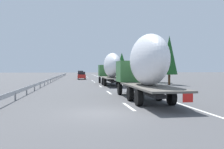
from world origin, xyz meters
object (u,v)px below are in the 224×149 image
truck_trailing (144,65)px  car_red_compact (82,75)px  road_sign (109,69)px  car_black_suv (80,74)px  truck_lead (111,67)px

truck_trailing → car_red_compact: 39.07m
car_red_compact → road_sign: bearing=-67.2°
car_black_suv → road_sign: (-18.60, -6.88, 1.36)m
truck_trailing → car_red_compact: (38.84, 3.88, -1.73)m
car_black_suv → road_sign: size_ratio=1.37×
car_red_compact → truck_trailing: bearing=-174.3°
truck_lead → car_black_suv: 43.07m
truck_lead → car_red_compact: 21.76m
car_black_suv → car_red_compact: size_ratio=0.96×
car_black_suv → truck_trailing: bearing=-176.4°
truck_lead → car_red_compact: size_ratio=2.97×
truck_trailing → road_sign: truck_trailing is taller
car_black_suv → car_red_compact: (-21.53, 0.10, -0.04)m
car_red_compact → truck_lead: bearing=-169.7°
truck_trailing → truck_lead: bearing=0.0°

